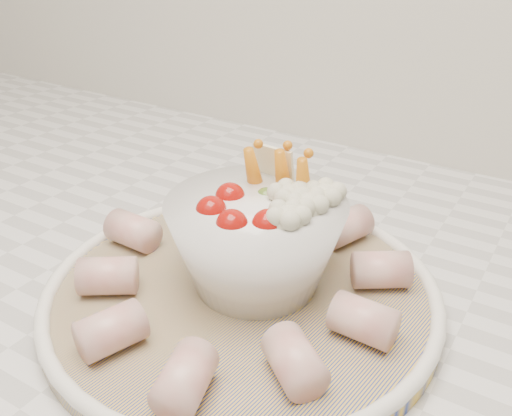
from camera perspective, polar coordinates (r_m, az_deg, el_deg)
The scene contains 3 objects.
serving_platter at distance 0.48m, azimuth -1.45°, elevation -8.43°, with size 0.36×0.36×0.02m.
veggie_bowl at distance 0.46m, azimuth 0.20°, elevation -3.16°, with size 0.14×0.14×0.11m.
cured_meat_rolls at distance 0.46m, azimuth -1.54°, elevation -6.46°, with size 0.27×0.28×0.03m.
Camera 1 is at (0.22, 1.06, 1.21)m, focal length 40.00 mm.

